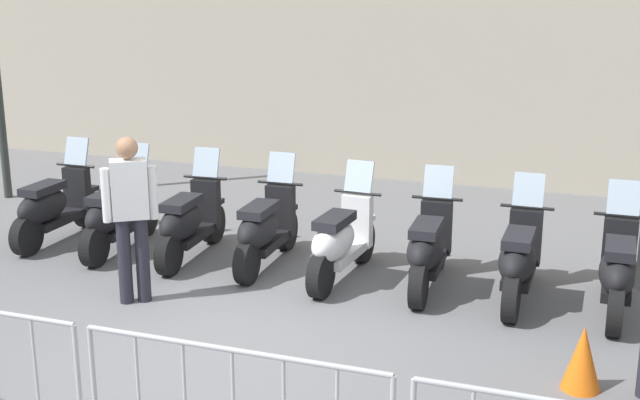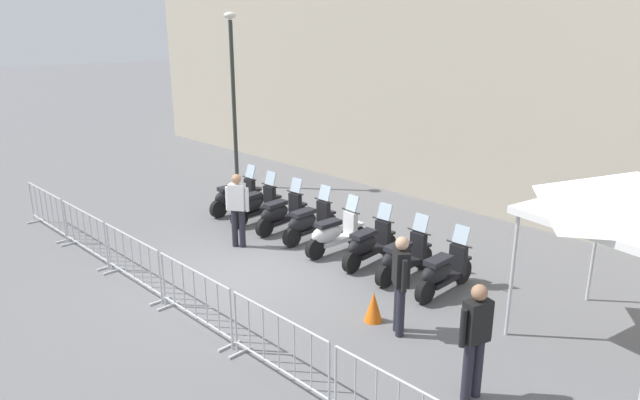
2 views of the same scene
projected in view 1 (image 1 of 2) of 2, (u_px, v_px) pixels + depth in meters
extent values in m
plane|color=slate|center=(216.00, 354.00, 7.51)|extent=(120.00, 120.00, 0.00)
cylinder|color=black|center=(87.00, 209.00, 11.19)|extent=(0.23, 0.50, 0.48)
cylinder|color=black|center=(27.00, 236.00, 10.07)|extent=(0.23, 0.50, 0.48)
cube|color=black|center=(58.00, 219.00, 10.62)|extent=(0.44, 0.91, 0.10)
ellipsoid|color=black|center=(43.00, 206.00, 10.30)|extent=(0.52, 0.89, 0.40)
cube|color=black|center=(43.00, 188.00, 10.28)|extent=(0.39, 0.64, 0.10)
cube|color=black|center=(77.00, 190.00, 10.94)|extent=(0.36, 0.20, 0.60)
cylinder|color=black|center=(75.00, 165.00, 10.86)|extent=(0.56, 0.14, 0.04)
cube|color=silver|center=(77.00, 151.00, 10.86)|extent=(0.34, 0.20, 0.35)
cube|color=black|center=(86.00, 190.00, 11.12)|extent=(0.26, 0.35, 0.06)
cylinder|color=black|center=(145.00, 217.00, 10.84)|extent=(0.26, 0.50, 0.48)
cylinder|color=black|center=(94.00, 246.00, 9.69)|extent=(0.26, 0.50, 0.48)
cube|color=black|center=(121.00, 228.00, 10.25)|extent=(0.49, 0.91, 0.10)
ellipsoid|color=black|center=(108.00, 215.00, 9.93)|extent=(0.56, 0.90, 0.40)
cube|color=black|center=(108.00, 196.00, 9.90)|extent=(0.42, 0.65, 0.10)
cube|color=black|center=(137.00, 198.00, 10.59)|extent=(0.36, 0.22, 0.60)
cylinder|color=black|center=(135.00, 172.00, 10.50)|extent=(0.55, 0.18, 0.04)
cube|color=silver|center=(136.00, 157.00, 10.50)|extent=(0.35, 0.22, 0.35)
cube|color=black|center=(144.00, 197.00, 10.77)|extent=(0.27, 0.36, 0.06)
cylinder|color=black|center=(213.00, 224.00, 10.56)|extent=(0.26, 0.50, 0.48)
cylinder|color=black|center=(169.00, 254.00, 9.41)|extent=(0.26, 0.50, 0.48)
cube|color=black|center=(192.00, 235.00, 9.98)|extent=(0.49, 0.91, 0.10)
ellipsoid|color=black|center=(181.00, 222.00, 9.66)|extent=(0.56, 0.90, 0.40)
cube|color=black|center=(181.00, 203.00, 9.63)|extent=(0.42, 0.65, 0.10)
cube|color=black|center=(206.00, 204.00, 10.31)|extent=(0.36, 0.22, 0.60)
cylinder|color=black|center=(205.00, 178.00, 10.22)|extent=(0.55, 0.18, 0.04)
cube|color=silver|center=(206.00, 162.00, 10.22)|extent=(0.34, 0.22, 0.35)
cube|color=black|center=(212.00, 203.00, 10.49)|extent=(0.27, 0.36, 0.06)
cylinder|color=black|center=(286.00, 230.00, 10.29)|extent=(0.24, 0.50, 0.48)
cylinder|color=black|center=(247.00, 263.00, 9.15)|extent=(0.24, 0.50, 0.48)
cube|color=black|center=(268.00, 242.00, 9.71)|extent=(0.47, 0.91, 0.10)
ellipsoid|color=black|center=(258.00, 229.00, 9.39)|extent=(0.54, 0.90, 0.40)
cube|color=black|center=(259.00, 209.00, 9.36)|extent=(0.41, 0.65, 0.10)
cube|color=black|center=(280.00, 210.00, 10.04)|extent=(0.36, 0.21, 0.60)
cylinder|color=black|center=(280.00, 183.00, 9.95)|extent=(0.55, 0.16, 0.04)
cube|color=silver|center=(281.00, 167.00, 9.95)|extent=(0.34, 0.21, 0.35)
cube|color=black|center=(286.00, 209.00, 10.22)|extent=(0.27, 0.36, 0.06)
cylinder|color=black|center=(363.00, 242.00, 9.85)|extent=(0.20, 0.49, 0.48)
cylinder|color=black|center=(321.00, 276.00, 8.75)|extent=(0.20, 0.49, 0.48)
cube|color=white|center=(343.00, 254.00, 9.29)|extent=(0.39, 0.90, 0.10)
ellipsoid|color=white|center=(333.00, 241.00, 8.98)|extent=(0.47, 0.88, 0.40)
cube|color=black|center=(335.00, 220.00, 8.95)|extent=(0.36, 0.63, 0.10)
cube|color=white|center=(357.00, 221.00, 9.61)|extent=(0.36, 0.18, 0.60)
cylinder|color=black|center=(358.00, 193.00, 9.52)|extent=(0.56, 0.11, 0.04)
cube|color=silver|center=(359.00, 176.00, 9.52)|extent=(0.34, 0.18, 0.35)
cube|color=white|center=(363.00, 220.00, 9.78)|extent=(0.24, 0.34, 0.06)
cylinder|color=black|center=(438.00, 248.00, 9.62)|extent=(0.25, 0.50, 0.48)
cylinder|color=black|center=(419.00, 286.00, 8.47)|extent=(0.25, 0.50, 0.48)
cube|color=black|center=(429.00, 262.00, 9.03)|extent=(0.49, 0.91, 0.10)
ellipsoid|color=black|center=(425.00, 249.00, 8.71)|extent=(0.56, 0.90, 0.40)
cube|color=black|center=(426.00, 228.00, 8.69)|extent=(0.42, 0.65, 0.10)
cube|color=black|center=(436.00, 227.00, 9.37)|extent=(0.36, 0.22, 0.60)
cylinder|color=black|center=(437.00, 198.00, 9.28)|extent=(0.55, 0.17, 0.04)
cube|color=silver|center=(439.00, 182.00, 9.28)|extent=(0.34, 0.21, 0.35)
cube|color=black|center=(439.00, 226.00, 9.55)|extent=(0.27, 0.36, 0.06)
cylinder|color=black|center=(525.00, 259.00, 9.27)|extent=(0.23, 0.50, 0.48)
cylinder|color=black|center=(511.00, 298.00, 8.14)|extent=(0.23, 0.50, 0.48)
cube|color=black|center=(519.00, 274.00, 8.70)|extent=(0.45, 0.91, 0.10)
ellipsoid|color=black|center=(517.00, 260.00, 8.38)|extent=(0.52, 0.89, 0.40)
cube|color=black|center=(519.00, 238.00, 8.35)|extent=(0.39, 0.64, 0.10)
cube|color=black|center=(525.00, 237.00, 9.02)|extent=(0.36, 0.20, 0.60)
cylinder|color=black|center=(527.00, 207.00, 8.93)|extent=(0.56, 0.15, 0.04)
cube|color=silver|center=(529.00, 190.00, 8.93)|extent=(0.34, 0.20, 0.35)
cube|color=black|center=(527.00, 235.00, 9.20)|extent=(0.26, 0.35, 0.06)
cylinder|color=black|center=(617.00, 269.00, 8.96)|extent=(0.23, 0.50, 0.48)
cylinder|color=black|center=(615.00, 311.00, 7.83)|extent=(0.23, 0.50, 0.48)
cube|color=black|center=(616.00, 285.00, 8.39)|extent=(0.44, 0.91, 0.10)
ellipsoid|color=black|center=(618.00, 271.00, 8.07)|extent=(0.52, 0.89, 0.40)
cube|color=black|center=(620.00, 248.00, 8.04)|extent=(0.39, 0.64, 0.10)
cube|color=black|center=(619.00, 246.00, 8.71)|extent=(0.36, 0.20, 0.60)
cylinder|color=black|center=(622.00, 216.00, 8.62)|extent=(0.56, 0.14, 0.04)
cube|color=silver|center=(624.00, 197.00, 8.62)|extent=(0.34, 0.20, 0.35)
cube|color=black|center=(619.00, 245.00, 8.89)|extent=(0.26, 0.35, 0.06)
cylinder|color=#B2B5B7|center=(80.00, 397.00, 5.67)|extent=(0.04, 0.04, 1.05)
cylinder|color=#B2B5B7|center=(36.00, 377.00, 5.76)|extent=(0.02, 0.02, 0.87)
cylinder|color=#B2B5B7|center=(95.00, 400.00, 5.63)|extent=(0.04, 0.04, 1.05)
cylinder|color=#B2B5B7|center=(232.00, 350.00, 5.17)|extent=(2.02, 0.44, 0.04)
cylinder|color=#B2B5B7|center=(139.00, 396.00, 5.50)|extent=(0.02, 0.02, 0.87)
cylinder|color=#23232D|center=(125.00, 261.00, 8.57)|extent=(0.14, 0.14, 0.90)
cylinder|color=#23232D|center=(143.00, 259.00, 8.61)|extent=(0.14, 0.14, 0.90)
cube|color=silver|center=(129.00, 189.00, 8.39)|extent=(0.41, 0.41, 0.60)
sphere|color=#9E7051|center=(127.00, 148.00, 8.28)|extent=(0.22, 0.22, 0.22)
cylinder|color=silver|center=(106.00, 195.00, 8.35)|extent=(0.09, 0.09, 0.55)
cylinder|color=silver|center=(153.00, 192.00, 8.46)|extent=(0.09, 0.09, 0.55)
cone|color=orange|center=(582.00, 358.00, 6.81)|extent=(0.32, 0.32, 0.55)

